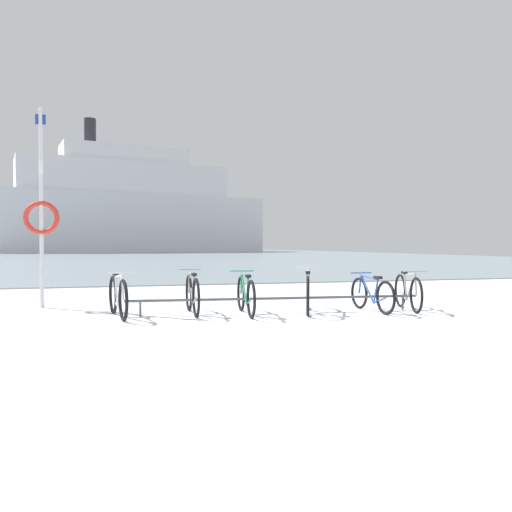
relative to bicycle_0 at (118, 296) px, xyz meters
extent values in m
cube|color=silver|center=(1.68, -4.05, -0.41)|extent=(80.00, 22.00, 0.08)
cube|color=gray|center=(1.68, 61.95, -0.41)|extent=(80.00, 110.00, 0.08)
cube|color=#47474C|center=(1.68, 6.95, -0.39)|extent=(80.00, 0.50, 0.05)
cylinder|color=#4C5156|center=(2.93, -0.20, -0.09)|extent=(5.64, 0.54, 0.05)
cylinder|color=#4C5156|center=(0.39, 0.02, -0.23)|extent=(0.04, 0.04, 0.28)
cylinder|color=#4C5156|center=(5.46, -0.42, -0.23)|extent=(0.04, 0.04, 0.28)
torus|color=black|center=(0.09, -0.52, -0.02)|extent=(0.17, 0.71, 0.72)
torus|color=black|center=(-0.09, 0.52, -0.02)|extent=(0.17, 0.71, 0.72)
cylinder|color=silver|center=(0.03, -0.18, 0.11)|extent=(0.13, 0.55, 0.60)
cylinder|color=silver|center=(-0.03, 0.16, 0.08)|extent=(0.07, 0.20, 0.53)
cylinder|color=silver|center=(0.02, -0.10, 0.37)|extent=(0.15, 0.68, 0.09)
cylinder|color=silver|center=(-0.05, 0.30, -0.10)|extent=(0.11, 0.46, 0.19)
cylinder|color=silver|center=(0.08, -0.48, 0.19)|extent=(0.05, 0.12, 0.42)
cube|color=black|center=(-0.04, 0.24, 0.39)|extent=(0.11, 0.21, 0.05)
cylinder|color=silver|center=(0.07, -0.44, 0.45)|extent=(0.46, 0.10, 0.02)
torus|color=black|center=(1.34, 0.54, -0.02)|extent=(0.05, 0.71, 0.71)
torus|color=black|center=(1.34, -0.41, -0.02)|extent=(0.05, 0.71, 0.71)
cylinder|color=gray|center=(1.34, 0.23, 0.11)|extent=(0.04, 0.50, 0.59)
cylinder|color=gray|center=(1.34, -0.08, 0.08)|extent=(0.04, 0.18, 0.53)
cylinder|color=gray|center=(1.34, 0.16, 0.37)|extent=(0.04, 0.62, 0.09)
cylinder|color=gray|center=(1.34, -0.21, -0.10)|extent=(0.04, 0.42, 0.19)
cylinder|color=gray|center=(1.34, 0.50, 0.19)|extent=(0.04, 0.11, 0.42)
cube|color=black|center=(1.34, -0.15, 0.38)|extent=(0.08, 0.20, 0.05)
cylinder|color=gray|center=(1.34, 0.47, 0.44)|extent=(0.46, 0.02, 0.02)
torus|color=black|center=(2.32, 0.27, -0.03)|extent=(0.09, 0.69, 0.68)
torus|color=black|center=(2.26, -0.78, -0.03)|extent=(0.09, 0.69, 0.68)
cylinder|color=#2D8C60|center=(2.30, -0.07, 0.09)|extent=(0.07, 0.55, 0.58)
cylinder|color=#2D8C60|center=(2.28, -0.41, 0.07)|extent=(0.05, 0.19, 0.51)
cylinder|color=#2D8C60|center=(2.30, -0.15, 0.34)|extent=(0.08, 0.69, 0.08)
cylinder|color=#2D8C60|center=(2.27, -0.56, -0.11)|extent=(0.07, 0.46, 0.19)
cylinder|color=#2D8C60|center=(2.32, 0.23, 0.17)|extent=(0.04, 0.12, 0.40)
cube|color=black|center=(2.28, -0.49, 0.36)|extent=(0.09, 0.20, 0.05)
cylinder|color=#2D8C60|center=(2.32, 0.19, 0.41)|extent=(0.46, 0.05, 0.02)
torus|color=black|center=(3.69, 0.20, -0.01)|extent=(0.31, 0.70, 0.73)
torus|color=black|center=(3.33, -0.75, -0.01)|extent=(0.31, 0.70, 0.73)
cylinder|color=silver|center=(3.57, -0.11, 0.12)|extent=(0.22, 0.51, 0.61)
cylinder|color=silver|center=(3.46, -0.42, 0.10)|extent=(0.10, 0.19, 0.55)
cylinder|color=silver|center=(3.55, -0.18, 0.39)|extent=(0.27, 0.63, 0.09)
cylinder|color=silver|center=(3.41, -0.55, -0.09)|extent=(0.19, 0.43, 0.20)
cylinder|color=silver|center=(3.68, 0.16, 0.20)|extent=(0.07, 0.12, 0.43)
cube|color=black|center=(3.43, -0.49, 0.40)|extent=(0.15, 0.22, 0.05)
cylinder|color=silver|center=(3.66, 0.13, 0.46)|extent=(0.44, 0.19, 0.02)
torus|color=black|center=(4.73, 0.01, -0.06)|extent=(0.08, 0.64, 0.63)
torus|color=black|center=(4.77, -0.97, -0.06)|extent=(0.08, 0.64, 0.63)
cylinder|color=#3359B2|center=(4.75, -0.31, 0.05)|extent=(0.06, 0.52, 0.53)
cylinder|color=#3359B2|center=(4.76, -0.63, 0.03)|extent=(0.04, 0.18, 0.47)
cylinder|color=#3359B2|center=(4.75, -0.38, 0.28)|extent=(0.06, 0.65, 0.08)
cylinder|color=#3359B2|center=(4.76, -0.76, -0.13)|extent=(0.05, 0.43, 0.18)
cylinder|color=#3359B2|center=(4.73, -0.02, 0.12)|extent=(0.04, 0.11, 0.37)
cube|color=black|center=(4.76, -0.70, 0.30)|extent=(0.09, 0.20, 0.05)
cylinder|color=#3359B2|center=(4.74, -0.06, 0.36)|extent=(0.46, 0.04, 0.02)
torus|color=black|center=(5.44, -0.94, -0.03)|extent=(0.21, 0.68, 0.69)
torus|color=black|center=(5.68, 0.04, -0.03)|extent=(0.21, 0.68, 0.69)
cylinder|color=gray|center=(5.52, -0.62, 0.09)|extent=(0.16, 0.52, 0.58)
cylinder|color=gray|center=(5.59, -0.31, 0.07)|extent=(0.08, 0.19, 0.51)
cylinder|color=gray|center=(5.53, -0.55, 0.34)|extent=(0.19, 0.65, 0.08)
cylinder|color=gray|center=(5.63, -0.17, -0.11)|extent=(0.14, 0.44, 0.19)
cylinder|color=gray|center=(5.45, -0.90, 0.17)|extent=(0.06, 0.12, 0.40)
cube|color=black|center=(5.61, -0.23, 0.36)|extent=(0.13, 0.21, 0.05)
cylinder|color=gray|center=(5.45, -0.87, 0.42)|extent=(0.45, 0.13, 0.02)
cylinder|color=silver|center=(-1.51, 1.85, 1.68)|extent=(0.08, 0.08, 4.11)
cylinder|color=white|center=(-1.51, 1.85, 2.50)|extent=(0.09, 0.09, 0.30)
torus|color=red|center=(-1.51, 1.85, 1.48)|extent=(0.70, 0.11, 0.70)
cube|color=navy|center=(-1.51, 1.85, 3.49)|extent=(0.20, 0.03, 0.20)
cube|color=white|center=(2.33, 83.68, 4.62)|extent=(48.16, 20.91, 9.98)
cube|color=white|center=(1.18, 83.43, 12.36)|extent=(36.36, 16.75, 5.49)
cube|color=white|center=(1.18, 83.43, 16.50)|extent=(22.27, 12.09, 2.80)
cylinder|color=#26262D|center=(-4.54, 82.15, 20.14)|extent=(1.98, 1.98, 4.49)
camera|label=1|loc=(0.01, -9.41, 0.92)|focal=35.81mm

